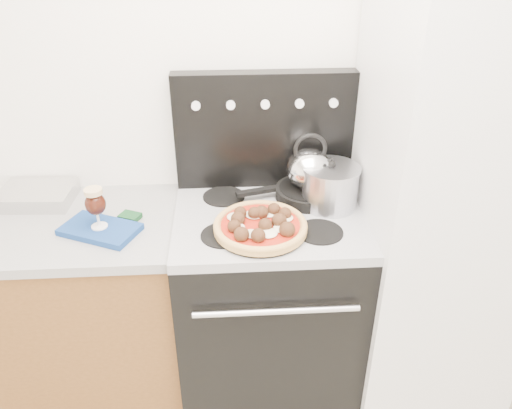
{
  "coord_description": "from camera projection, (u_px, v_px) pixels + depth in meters",
  "views": [
    {
      "loc": [
        -0.08,
        -0.54,
        1.96
      ],
      "look_at": [
        0.02,
        1.05,
        1.04
      ],
      "focal_mm": 35.0,
      "sensor_mm": 36.0,
      "label": 1
    }
  ],
  "objects": [
    {
      "name": "room_shell",
      "position": [
        269.0,
        293.0,
        1.08
      ],
      "size": [
        3.52,
        3.01,
        2.52
      ],
      "color": "beige",
      "rests_on": "ground"
    },
    {
      "name": "base_cabinet",
      "position": [
        20.0,
        313.0,
        2.22
      ],
      "size": [
        1.45,
        0.6,
        0.86
      ],
      "primitive_type": "cube",
      "color": "brown",
      "rests_on": "ground"
    },
    {
      "name": "stove_body",
      "position": [
        267.0,
        305.0,
        2.25
      ],
      "size": [
        0.76,
        0.65,
        0.88
      ],
      "primitive_type": "cube",
      "color": "black",
      "rests_on": "ground"
    },
    {
      "name": "cooktop",
      "position": [
        269.0,
        218.0,
        2.02
      ],
      "size": [
        0.76,
        0.65,
        0.04
      ],
      "primitive_type": "cube",
      "color": "#ADADB2",
      "rests_on": "stove_body"
    },
    {
      "name": "backguard",
      "position": [
        264.0,
        130.0,
        2.12
      ],
      "size": [
        0.76,
        0.08,
        0.5
      ],
      "primitive_type": "cube",
      "color": "black",
      "rests_on": "cooktop"
    },
    {
      "name": "fridge",
      "position": [
        442.0,
        205.0,
        2.01
      ],
      "size": [
        0.64,
        0.68,
        1.9
      ],
      "primitive_type": "cube",
      "color": "silver",
      "rests_on": "ground"
    },
    {
      "name": "foil_sheet",
      "position": [
        37.0,
        195.0,
        2.12
      ],
      "size": [
        0.31,
        0.24,
        0.06
      ],
      "primitive_type": "cube",
      "rotation": [
        0.0,
        0.0,
        -0.05
      ],
      "color": "white",
      "rests_on": "countertop"
    },
    {
      "name": "oven_mitt",
      "position": [
        100.0,
        229.0,
        1.92
      ],
      "size": [
        0.33,
        0.27,
        0.02
      ],
      "primitive_type": "cube",
      "rotation": [
        0.0,
        0.0,
        -0.43
      ],
      "color": "navy",
      "rests_on": "countertop"
    },
    {
      "name": "beer_glass",
      "position": [
        96.0,
        208.0,
        1.87
      ],
      "size": [
        0.1,
        0.1,
        0.17
      ],
      "primitive_type": null,
      "rotation": [
        0.0,
        0.0,
        0.32
      ],
      "color": "black",
      "rests_on": "oven_mitt"
    },
    {
      "name": "pizza_pan",
      "position": [
        260.0,
        231.0,
        1.89
      ],
      "size": [
        0.41,
        0.41,
        0.01
      ],
      "primitive_type": "cylinder",
      "rotation": [
        0.0,
        0.0,
        0.23
      ],
      "color": "black",
      "rests_on": "cooktop"
    },
    {
      "name": "pizza",
      "position": [
        260.0,
        224.0,
        1.87
      ],
      "size": [
        0.4,
        0.4,
        0.05
      ],
      "primitive_type": null,
      "rotation": [
        0.0,
        0.0,
        -0.14
      ],
      "color": "#E9BF6C",
      "rests_on": "pizza_pan"
    },
    {
      "name": "skillet",
      "position": [
        308.0,
        193.0,
        2.11
      ],
      "size": [
        0.33,
        0.33,
        0.05
      ],
      "primitive_type": "cylinder",
      "rotation": [
        0.0,
        0.0,
        0.26
      ],
      "color": "black",
      "rests_on": "cooktop"
    },
    {
      "name": "tea_kettle",
      "position": [
        309.0,
        166.0,
        2.05
      ],
      "size": [
        0.21,
        0.21,
        0.2
      ],
      "primitive_type": null,
      "rotation": [
        0.0,
        0.0,
        -0.13
      ],
      "color": "silver",
      "rests_on": "skillet"
    },
    {
      "name": "stock_pot",
      "position": [
        330.0,
        187.0,
        2.03
      ],
      "size": [
        0.27,
        0.27,
        0.16
      ],
      "primitive_type": "cylinder",
      "rotation": [
        0.0,
        0.0,
        0.25
      ],
      "color": "silver",
      "rests_on": "cooktop"
    }
  ]
}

